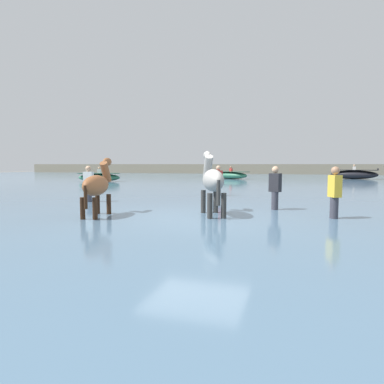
{
  "coord_description": "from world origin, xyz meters",
  "views": [
    {
      "loc": [
        2.37,
        -8.18,
        1.68
      ],
      "look_at": [
        -0.6,
        1.53,
        0.85
      ],
      "focal_mm": 31.73,
      "sensor_mm": 36.0,
      "label": 1
    }
  ],
  "objects_px": {
    "person_wading_mid": "(334,198)",
    "person_wading_close": "(89,187)",
    "horse_lead_grey": "(212,182)",
    "horse_trailing_chestnut": "(97,187)",
    "person_spectator_far": "(275,192)",
    "person_onlooker_left": "(218,184)",
    "boat_distant_east": "(230,175)",
    "boat_mid_channel": "(354,174)",
    "boat_mid_outer": "(99,177)"
  },
  "relations": [
    {
      "from": "person_spectator_far",
      "to": "person_wading_close",
      "type": "xyz_separation_m",
      "value": [
        -6.46,
        0.24,
        0.0
      ]
    },
    {
      "from": "horse_lead_grey",
      "to": "boat_distant_east",
      "type": "relative_size",
      "value": 0.53
    },
    {
      "from": "boat_mid_channel",
      "to": "boat_distant_east",
      "type": "relative_size",
      "value": 1.06
    },
    {
      "from": "horse_lead_grey",
      "to": "person_wading_close",
      "type": "relative_size",
      "value": 1.26
    },
    {
      "from": "horse_lead_grey",
      "to": "boat_mid_channel",
      "type": "distance_m",
      "value": 25.99
    },
    {
      "from": "boat_mid_channel",
      "to": "person_spectator_far",
      "type": "xyz_separation_m",
      "value": [
        -5.61,
        -23.44,
        0.1
      ]
    },
    {
      "from": "horse_trailing_chestnut",
      "to": "boat_mid_channel",
      "type": "relative_size",
      "value": 0.45
    },
    {
      "from": "person_onlooker_left",
      "to": "person_wading_close",
      "type": "relative_size",
      "value": 1.0
    },
    {
      "from": "boat_distant_east",
      "to": "person_onlooker_left",
      "type": "distance_m",
      "value": 17.0
    },
    {
      "from": "person_onlooker_left",
      "to": "person_wading_close",
      "type": "distance_m",
      "value": 5.36
    },
    {
      "from": "person_wading_close",
      "to": "person_onlooker_left",
      "type": "bearing_deg",
      "value": 43.53
    },
    {
      "from": "horse_trailing_chestnut",
      "to": "boat_distant_east",
      "type": "relative_size",
      "value": 0.48
    },
    {
      "from": "boat_distant_east",
      "to": "boat_mid_outer",
      "type": "relative_size",
      "value": 1.16
    },
    {
      "from": "person_wading_mid",
      "to": "person_spectator_far",
      "type": "relative_size",
      "value": 1.0
    },
    {
      "from": "boat_distant_east",
      "to": "horse_trailing_chestnut",
      "type": "bearing_deg",
      "value": -87.7
    },
    {
      "from": "horse_lead_grey",
      "to": "person_spectator_far",
      "type": "distance_m",
      "value": 2.19
    },
    {
      "from": "horse_lead_grey",
      "to": "horse_trailing_chestnut",
      "type": "bearing_deg",
      "value": -159.2
    },
    {
      "from": "boat_mid_outer",
      "to": "person_spectator_far",
      "type": "height_order",
      "value": "person_spectator_far"
    },
    {
      "from": "boat_mid_channel",
      "to": "boat_mid_outer",
      "type": "bearing_deg",
      "value": -151.24
    },
    {
      "from": "horse_trailing_chestnut",
      "to": "person_wading_close",
      "type": "distance_m",
      "value": 3.58
    },
    {
      "from": "person_wading_mid",
      "to": "person_onlooker_left",
      "type": "bearing_deg",
      "value": 128.19
    },
    {
      "from": "boat_mid_channel",
      "to": "person_wading_mid",
      "type": "bearing_deg",
      "value": -99.47
    },
    {
      "from": "horse_lead_grey",
      "to": "person_spectator_far",
      "type": "xyz_separation_m",
      "value": [
        1.51,
        1.55,
        -0.35
      ]
    },
    {
      "from": "boat_mid_outer",
      "to": "person_spectator_far",
      "type": "distance_m",
      "value": 18.86
    },
    {
      "from": "horse_trailing_chestnut",
      "to": "person_spectator_far",
      "type": "bearing_deg",
      "value": 31.24
    },
    {
      "from": "horse_trailing_chestnut",
      "to": "person_wading_mid",
      "type": "relative_size",
      "value": 1.14
    },
    {
      "from": "horse_lead_grey",
      "to": "person_spectator_far",
      "type": "height_order",
      "value": "horse_lead_grey"
    },
    {
      "from": "horse_lead_grey",
      "to": "boat_distant_east",
      "type": "height_order",
      "value": "horse_lead_grey"
    },
    {
      "from": "person_wading_close",
      "to": "boat_distant_east",
      "type": "bearing_deg",
      "value": 86.57
    },
    {
      "from": "horse_lead_grey",
      "to": "person_wading_close",
      "type": "distance_m",
      "value": 5.27
    },
    {
      "from": "horse_lead_grey",
      "to": "boat_mid_outer",
      "type": "relative_size",
      "value": 0.61
    },
    {
      "from": "boat_mid_channel",
      "to": "person_onlooker_left",
      "type": "distance_m",
      "value": 21.16
    },
    {
      "from": "boat_mid_outer",
      "to": "person_wading_close",
      "type": "distance_m",
      "value": 14.55
    },
    {
      "from": "person_wading_mid",
      "to": "person_wading_close",
      "type": "height_order",
      "value": "same"
    },
    {
      "from": "person_spectator_far",
      "to": "horse_lead_grey",
      "type": "bearing_deg",
      "value": -134.32
    },
    {
      "from": "horse_trailing_chestnut",
      "to": "person_onlooker_left",
      "type": "distance_m",
      "value": 6.76
    },
    {
      "from": "boat_distant_east",
      "to": "person_spectator_far",
      "type": "relative_size",
      "value": 2.38
    },
    {
      "from": "horse_trailing_chestnut",
      "to": "person_onlooker_left",
      "type": "relative_size",
      "value": 1.14
    },
    {
      "from": "person_onlooker_left",
      "to": "person_spectator_far",
      "type": "xyz_separation_m",
      "value": [
        2.57,
        -3.93,
        0.0
      ]
    },
    {
      "from": "person_wading_mid",
      "to": "person_spectator_far",
      "type": "height_order",
      "value": "same"
    },
    {
      "from": "horse_lead_grey",
      "to": "person_onlooker_left",
      "type": "distance_m",
      "value": 5.59
    },
    {
      "from": "boat_mid_channel",
      "to": "person_spectator_far",
      "type": "height_order",
      "value": "boat_mid_channel"
    },
    {
      "from": "horse_lead_grey",
      "to": "person_wading_mid",
      "type": "bearing_deg",
      "value": 5.89
    },
    {
      "from": "person_onlooker_left",
      "to": "person_wading_close",
      "type": "bearing_deg",
      "value": -136.47
    },
    {
      "from": "horse_lead_grey",
      "to": "horse_trailing_chestnut",
      "type": "xyz_separation_m",
      "value": [
        -2.78,
        -1.06,
        -0.11
      ]
    },
    {
      "from": "boat_mid_outer",
      "to": "person_onlooker_left",
      "type": "height_order",
      "value": "person_onlooker_left"
    },
    {
      "from": "horse_trailing_chestnut",
      "to": "boat_distant_east",
      "type": "distance_m",
      "value": 23.34
    },
    {
      "from": "person_onlooker_left",
      "to": "person_wading_mid",
      "type": "height_order",
      "value": "same"
    },
    {
      "from": "boat_mid_outer",
      "to": "person_wading_close",
      "type": "relative_size",
      "value": 2.06
    },
    {
      "from": "boat_mid_channel",
      "to": "person_spectator_far",
      "type": "bearing_deg",
      "value": -103.45
    }
  ]
}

